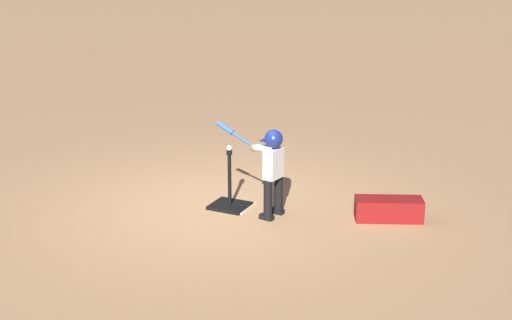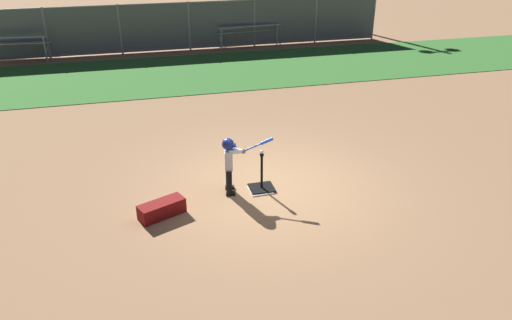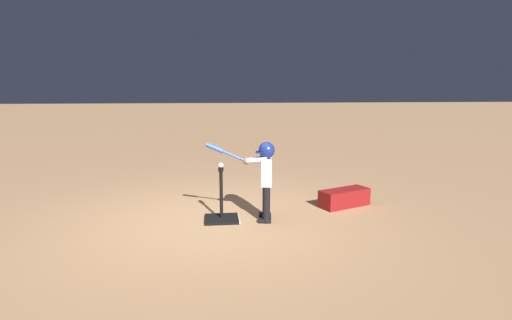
{
  "view_description": "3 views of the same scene",
  "coord_description": "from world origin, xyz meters",
  "views": [
    {
      "loc": [
        -4.32,
        7.68,
        3.42
      ],
      "look_at": [
        -0.59,
        -0.03,
        0.71
      ],
      "focal_mm": 50.0,
      "sensor_mm": 36.0,
      "label": 1
    },
    {
      "loc": [
        -2.47,
        -8.4,
        4.87
      ],
      "look_at": [
        -0.37,
        -0.28,
        0.77
      ],
      "focal_mm": 35.0,
      "sensor_mm": 36.0,
      "label": 2
    },
    {
      "loc": [
        -0.1,
        5.51,
        1.9
      ],
      "look_at": [
        -0.69,
        0.03,
        0.89
      ],
      "focal_mm": 28.0,
      "sensor_mm": 36.0,
      "label": 3
    }
  ],
  "objects": [
    {
      "name": "batter_child",
      "position": [
        -0.81,
        -0.01,
        0.73
      ],
      "size": [
        0.98,
        0.37,
        1.14
      ],
      "color": "black",
      "rests_on": "ground_plane"
    },
    {
      "name": "home_plate",
      "position": [
        -0.23,
        -0.09,
        0.01
      ],
      "size": [
        0.45,
        0.45,
        0.02
      ],
      "primitive_type": "cube",
      "rotation": [
        0.0,
        0.0,
        0.03
      ],
      "color": "white",
      "rests_on": "ground_plane"
    },
    {
      "name": "batting_tee",
      "position": [
        -0.2,
        -0.05,
        0.1
      ],
      "size": [
        0.49,
        0.44,
        0.78
      ],
      "color": "black",
      "rests_on": "ground_plane"
    },
    {
      "name": "equipment_bag",
      "position": [
        -2.2,
        -0.54,
        0.14
      ],
      "size": [
        0.9,
        0.63,
        0.28
      ],
      "primitive_type": "cube",
      "rotation": [
        0.0,
        0.0,
        0.41
      ],
      "color": "maroon",
      "rests_on": "ground_plane"
    },
    {
      "name": "baseball",
      "position": [
        -0.2,
        -0.05,
        0.82
      ],
      "size": [
        0.07,
        0.07,
        0.07
      ],
      "primitive_type": "sphere",
      "color": "white",
      "rests_on": "batting_tee"
    },
    {
      "name": "ground_plane",
      "position": [
        0.0,
        0.0,
        0.0
      ],
      "size": [
        90.0,
        90.0,
        0.0
      ],
      "primitive_type": "plane",
      "color": "#AD7F56"
    }
  ]
}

